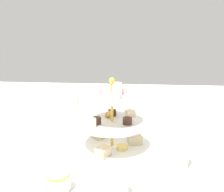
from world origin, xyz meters
TOP-DOWN VIEW (x-y plane):
  - ground_plane at (0.00, 0.00)m, footprint 2.40×2.40m
  - tiered_serving_stand at (0.00, 0.00)m, footprint 0.28×0.28m
  - water_glass_tall_right at (-0.18, 0.17)m, footprint 0.07×0.07m
  - water_glass_short_left at (0.03, -0.25)m, footprint 0.06×0.06m
  - teacup_with_saucer at (-0.11, -0.24)m, footprint 0.09×0.09m
  - butter_knife_left at (0.16, 0.25)m, footprint 0.14×0.12m
  - butter_knife_right at (-0.28, -0.10)m, footprint 0.06×0.17m
  - water_glass_mid_back at (0.20, -0.10)m, footprint 0.06×0.06m

SIDE VIEW (x-z plane):
  - ground_plane at x=0.00m, z-range 0.00..0.00m
  - butter_knife_left at x=0.16m, z-range 0.00..0.00m
  - butter_knife_right at x=-0.28m, z-range 0.00..0.00m
  - teacup_with_saucer at x=-0.11m, z-range 0.00..0.05m
  - water_glass_short_left at x=0.03m, z-range 0.00..0.07m
  - water_glass_mid_back at x=0.20m, z-range 0.00..0.11m
  - water_glass_tall_right at x=-0.18m, z-range 0.00..0.14m
  - tiered_serving_stand at x=0.00m, z-range -0.05..0.20m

